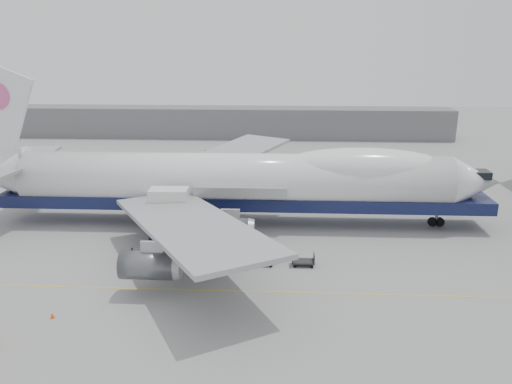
{
  "coord_description": "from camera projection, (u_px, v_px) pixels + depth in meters",
  "views": [
    {
      "loc": [
        5.68,
        -46.94,
        22.04
      ],
      "look_at": [
        2.99,
        6.0,
        5.89
      ],
      "focal_mm": 35.0,
      "sensor_mm": 36.0,
      "label": 1
    }
  ],
  "objects": [
    {
      "name": "ground",
      "position": [
        224.0,
        263.0,
        51.54
      ],
      "size": [
        260.0,
        260.0,
        0.0
      ],
      "primitive_type": "plane",
      "color": "gray",
      "rests_on": "ground"
    },
    {
      "name": "apron_line",
      "position": [
        217.0,
        291.0,
        45.81
      ],
      "size": [
        60.0,
        0.15,
        0.01
      ],
      "primitive_type": "cube",
      "color": "gold",
      "rests_on": "ground"
    },
    {
      "name": "hangar",
      "position": [
        215.0,
        122.0,
        117.89
      ],
      "size": [
        110.0,
        8.0,
        7.0
      ],
      "primitive_type": "cube",
      "color": "slate",
      "rests_on": "ground"
    },
    {
      "name": "airliner",
      "position": [
        239.0,
        180.0,
        61.34
      ],
      "size": [
        67.0,
        55.3,
        19.98
      ],
      "color": "white",
      "rests_on": "ground"
    },
    {
      "name": "catering_truck",
      "position": [
        170.0,
        211.0,
        56.88
      ],
      "size": [
        4.76,
        3.4,
        6.03
      ],
      "rotation": [
        0.0,
        0.0,
        0.03
      ],
      "color": "#161F43",
      "rests_on": "ground"
    },
    {
      "name": "traffic_cone",
      "position": [
        52.0,
        315.0,
        41.24
      ],
      "size": [
        0.34,
        0.34,
        0.5
      ],
      "rotation": [
        0.0,
        0.0,
        -0.42
      ],
      "color": "#E04F0B",
      "rests_on": "ground"
    },
    {
      "name": "dolly_0",
      "position": [
        142.0,
        257.0,
        51.62
      ],
      "size": [
        2.3,
        1.35,
        1.3
      ],
      "color": "#2D2D30",
      "rests_on": "ground"
    },
    {
      "name": "dolly_1",
      "position": [
        182.0,
        258.0,
        51.42
      ],
      "size": [
        2.3,
        1.35,
        1.3
      ],
      "color": "#2D2D30",
      "rests_on": "ground"
    },
    {
      "name": "dolly_2",
      "position": [
        222.0,
        259.0,
        51.21
      ],
      "size": [
        2.3,
        1.35,
        1.3
      ],
      "color": "#2D2D30",
      "rests_on": "ground"
    },
    {
      "name": "dolly_3",
      "position": [
        262.0,
        260.0,
        51.01
      ],
      "size": [
        2.3,
        1.35,
        1.3
      ],
      "color": "#2D2D30",
      "rests_on": "ground"
    },
    {
      "name": "dolly_4",
      "position": [
        303.0,
        261.0,
        50.81
      ],
      "size": [
        2.3,
        1.35,
        1.3
      ],
      "color": "#2D2D30",
      "rests_on": "ground"
    }
  ]
}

